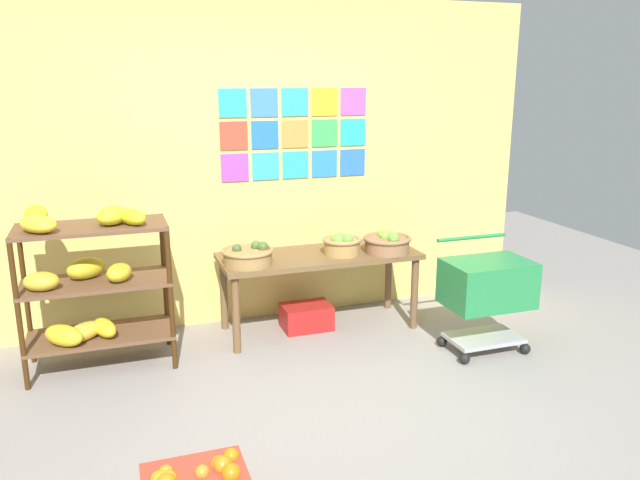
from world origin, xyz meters
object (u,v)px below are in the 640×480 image
(fruit_basket_centre, at_px, (342,244))
(shopping_cart, at_px, (487,287))
(produce_crate_under_table, at_px, (306,317))
(banana_shelf_unit, at_px, (87,276))
(fruit_basket_back_left, at_px, (248,255))
(fruit_basket_left, at_px, (387,243))
(display_table, at_px, (319,263))

(fruit_basket_centre, relative_size, shopping_cart, 0.37)
(fruit_basket_centre, bearing_deg, produce_crate_under_table, 157.97)
(banana_shelf_unit, relative_size, fruit_basket_back_left, 2.95)
(fruit_basket_left, distance_m, fruit_basket_back_left, 1.13)
(fruit_basket_centre, distance_m, produce_crate_under_table, 0.68)
(banana_shelf_unit, height_order, fruit_basket_back_left, banana_shelf_unit)
(banana_shelf_unit, height_order, display_table, banana_shelf_unit)
(banana_shelf_unit, bearing_deg, fruit_basket_centre, 2.72)
(display_table, bearing_deg, fruit_basket_centre, -24.59)
(banana_shelf_unit, bearing_deg, fruit_basket_left, 0.78)
(fruit_basket_back_left, bearing_deg, shopping_cart, -23.24)
(fruit_basket_left, height_order, shopping_cart, shopping_cart)
(fruit_basket_back_left, height_order, shopping_cart, shopping_cart)
(fruit_basket_centre, bearing_deg, fruit_basket_left, -9.12)
(banana_shelf_unit, height_order, fruit_basket_left, banana_shelf_unit)
(fruit_basket_left, bearing_deg, shopping_cart, -53.40)
(display_table, bearing_deg, fruit_basket_left, -14.10)
(display_table, xyz_separation_m, fruit_basket_centre, (0.16, -0.07, 0.16))
(display_table, relative_size, produce_crate_under_table, 4.02)
(display_table, relative_size, shopping_cart, 1.90)
(display_table, bearing_deg, banana_shelf_unit, -174.58)
(fruit_basket_centre, xyz_separation_m, produce_crate_under_table, (-0.26, 0.11, -0.62))
(fruit_basket_back_left, height_order, produce_crate_under_table, fruit_basket_back_left)
(fruit_basket_back_left, xyz_separation_m, shopping_cart, (1.64, -0.70, -0.21))
(fruit_basket_back_left, distance_m, produce_crate_under_table, 0.80)
(fruit_basket_centre, xyz_separation_m, shopping_cart, (0.87, -0.73, -0.22))
(produce_crate_under_table, bearing_deg, fruit_basket_left, -14.67)
(banana_shelf_unit, distance_m, shopping_cart, 2.85)
(fruit_basket_back_left, relative_size, produce_crate_under_table, 1.00)
(banana_shelf_unit, distance_m, fruit_basket_centre, 1.91)
(fruit_basket_left, bearing_deg, produce_crate_under_table, 165.33)
(fruit_basket_back_left, relative_size, shopping_cart, 0.47)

